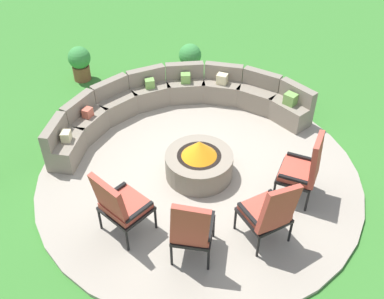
# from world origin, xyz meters

# --- Properties ---
(ground_plane) EXTENTS (24.00, 24.00, 0.00)m
(ground_plane) POSITION_xyz_m (0.00, 0.00, 0.00)
(ground_plane) COLOR #387A2D
(patio_circle) EXTENTS (5.25, 5.25, 0.06)m
(patio_circle) POSITION_xyz_m (0.00, 0.00, 0.03)
(patio_circle) COLOR #9E9384
(patio_circle) RESTS_ON ground_plane
(fire_pit) EXTENTS (1.09, 1.09, 0.68)m
(fire_pit) POSITION_xyz_m (0.00, 0.00, 0.32)
(fire_pit) COLOR gray
(fire_pit) RESTS_ON patio_circle
(curved_stone_bench) EXTENTS (4.54, 2.67, 0.73)m
(curved_stone_bench) POSITION_xyz_m (0.56, 1.61, 0.35)
(curved_stone_bench) COLOR gray
(curved_stone_bench) RESTS_ON patio_circle
(lounge_chair_front_left) EXTENTS (0.75, 0.73, 1.12)m
(lounge_chair_front_left) POSITION_xyz_m (-1.59, -0.37, 0.63)
(lounge_chair_front_left) COLOR black
(lounge_chair_front_left) RESTS_ON patio_circle
(lounge_chair_front_right) EXTENTS (0.79, 0.81, 1.14)m
(lounge_chair_front_right) POSITION_xyz_m (-1.02, -1.27, 0.63)
(lounge_chair_front_right) COLOR black
(lounge_chair_front_right) RESTS_ON patio_circle
(lounge_chair_back_left) EXTENTS (0.67, 0.66, 1.14)m
(lounge_chair_back_left) POSITION_xyz_m (-0.01, -1.63, 0.62)
(lounge_chair_back_left) COLOR black
(lounge_chair_back_left) RESTS_ON patio_circle
(lounge_chair_back_right) EXTENTS (0.79, 0.80, 1.16)m
(lounge_chair_back_right) POSITION_xyz_m (1.00, -1.28, 0.64)
(lounge_chair_back_right) COLOR black
(lounge_chair_back_right) RESTS_ON patio_circle
(potted_plant_0) EXTENTS (0.48, 0.48, 0.76)m
(potted_plant_0) POSITION_xyz_m (1.71, 2.74, 0.41)
(potted_plant_0) COLOR brown
(potted_plant_0) RESTS_ON ground_plane
(potted_plant_1) EXTENTS (0.48, 0.48, 0.76)m
(potted_plant_1) POSITION_xyz_m (-0.28, 3.99, 0.42)
(potted_plant_1) COLOR brown
(potted_plant_1) RESTS_ON ground_plane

